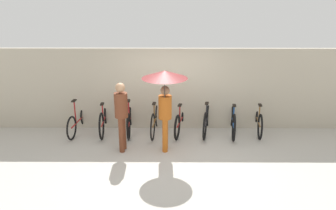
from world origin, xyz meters
The scene contains 12 objects.
ground_plane centered at (0.00, 0.00, 0.00)m, with size 30.00×30.00×0.00m, color #B7B2A8.
back_wall centered at (0.00, 1.88, 1.16)m, with size 13.05×0.12×2.32m.
parked_bicycle_0 centered at (-2.52, 1.55, 0.35)m, with size 0.44×1.69×1.00m.
parked_bicycle_1 centered at (-1.80, 1.58, 0.38)m, with size 0.44×1.78×1.10m.
parked_bicycle_2 centered at (-1.08, 1.55, 0.38)m, with size 0.44×1.71×0.99m.
parked_bicycle_3 centered at (-0.36, 1.50, 0.39)m, with size 0.44×1.72×1.01m.
parked_bicycle_4 centered at (0.36, 1.59, 0.36)m, with size 0.55×1.75×1.05m.
parked_bicycle_5 centered at (1.08, 1.53, 0.40)m, with size 0.52×1.74×1.07m.
parked_bicycle_6 centered at (1.80, 1.50, 0.38)m, with size 0.44×1.80×0.99m.
parked_bicycle_7 centered at (2.53, 1.61, 0.37)m, with size 0.44×1.74×1.11m.
pedestrian_leading centered at (-1.12, 0.39, 1.03)m, with size 0.32×0.32×1.74m.
pedestrian_center centered at (-0.07, 0.31, 1.65)m, with size 1.06×1.06×2.06m.
Camera 1 is at (0.05, -7.00, 3.72)m, focal length 35.00 mm.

